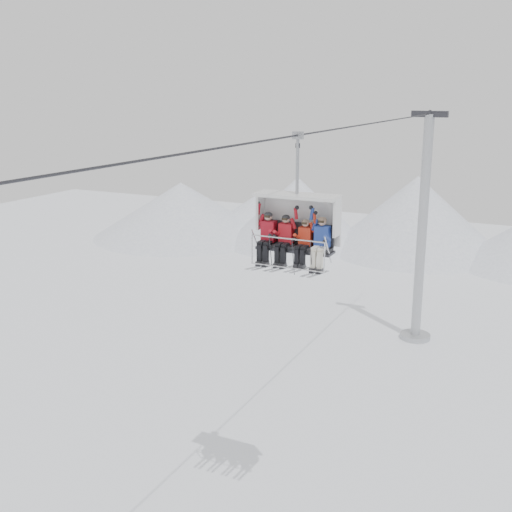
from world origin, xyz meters
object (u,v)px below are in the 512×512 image
at_px(skier_far_left, 267,235).
at_px(skier_center_left, 285,238).
at_px(chairlift_carrier, 298,221).
at_px(lift_tower_right, 421,246).
at_px(skier_far_right, 321,241).
at_px(skier_center_right, 304,241).

xyz_separation_m(skier_far_left, skier_center_left, (0.59, -0.00, -0.02)).
xyz_separation_m(chairlift_carrier, skier_center_left, (-0.30, -0.31, -0.49)).
xyz_separation_m(lift_tower_right, skier_far_right, (0.86, -19.37, 4.46)).
bearing_deg(skier_center_right, skier_center_left, 179.02).
xyz_separation_m(chairlift_carrier, skier_center_right, (0.33, -0.32, -0.53)).
distance_m(lift_tower_right, skier_far_right, 19.89).
bearing_deg(skier_far_right, skier_far_left, 179.98).
bearing_deg(skier_far_right, skier_center_left, -179.83).
bearing_deg(skier_far_left, skier_far_right, -0.02).
height_order(lift_tower_right, chairlift_carrier, lift_tower_right).
relative_size(skier_center_left, skier_far_right, 0.98).
height_order(chairlift_carrier, skier_far_right, chairlift_carrier).
bearing_deg(skier_center_left, lift_tower_right, 89.10).
distance_m(skier_center_left, skier_far_right, 1.17).
bearing_deg(chairlift_carrier, skier_center_left, -134.72).
xyz_separation_m(skier_far_left, skier_center_right, (1.23, -0.01, -0.06)).
relative_size(lift_tower_right, skier_far_left, 7.80).
height_order(lift_tower_right, skier_center_left, lift_tower_right).
relative_size(lift_tower_right, chairlift_carrier, 3.38).
xyz_separation_m(lift_tower_right, chairlift_carrier, (0.00, -19.06, 4.93)).
distance_m(skier_far_left, skier_center_left, 0.59).
xyz_separation_m(skier_far_left, skier_far_right, (1.76, -0.00, -0.00)).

